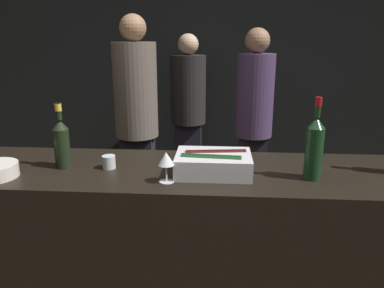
{
  "coord_description": "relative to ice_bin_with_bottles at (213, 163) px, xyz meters",
  "views": [
    {
      "loc": [
        0.13,
        -1.4,
        1.64
      ],
      "look_at": [
        0.0,
        0.34,
        1.13
      ],
      "focal_mm": 35.0,
      "sensor_mm": 36.0,
      "label": 1
    }
  ],
  "objects": [
    {
      "name": "ice_bin_with_bottles",
      "position": [
        0.0,
        0.0,
        0.0
      ],
      "size": [
        0.35,
        0.26,
        0.11
      ],
      "color": "silver",
      "rests_on": "bar_counter"
    },
    {
      "name": "bar_counter",
      "position": [
        -0.11,
        0.04,
        -0.56
      ],
      "size": [
        2.55,
        0.61,
        1.01
      ],
      "color": "black",
      "rests_on": "ground_plane"
    },
    {
      "name": "person_in_hoodie",
      "position": [
        0.33,
        1.6,
        -0.1
      ],
      "size": [
        0.32,
        0.32,
        1.7
      ],
      "rotation": [
        0.0,
        0.0,
        -1.09
      ],
      "color": "black",
      "rests_on": "ground_plane"
    },
    {
      "name": "person_blond_tee",
      "position": [
        -0.65,
        1.31,
        -0.05
      ],
      "size": [
        0.35,
        0.35,
        1.8
      ],
      "rotation": [
        0.0,
        0.0,
        1.76
      ],
      "color": "black",
      "rests_on": "ground_plane"
    },
    {
      "name": "champagne_bottle",
      "position": [
        -0.74,
        0.03,
        0.08
      ],
      "size": [
        0.08,
        0.08,
        0.32
      ],
      "color": "black",
      "rests_on": "bar_counter"
    },
    {
      "name": "wine_glass",
      "position": [
        -0.21,
        -0.13,
        0.05
      ],
      "size": [
        0.07,
        0.07,
        0.14
      ],
      "color": "silver",
      "rests_on": "bar_counter"
    },
    {
      "name": "person_grey_polo",
      "position": [
        -0.3,
        2.18,
        -0.14
      ],
      "size": [
        0.36,
        0.36,
        1.66
      ],
      "rotation": [
        0.0,
        0.0,
        -1.86
      ],
      "color": "black",
      "rests_on": "ground_plane"
    },
    {
      "name": "candle_votive",
      "position": [
        -0.51,
        0.03,
        -0.02
      ],
      "size": [
        0.06,
        0.06,
        0.06
      ],
      "color": "silver",
      "rests_on": "bar_counter"
    },
    {
      "name": "wall_back_chalkboard",
      "position": [
        -0.11,
        2.55,
        0.34
      ],
      "size": [
        6.4,
        0.06,
        2.8
      ],
      "color": "black",
      "rests_on": "ground_plane"
    },
    {
      "name": "red_wine_bottle_burgundy",
      "position": [
        0.45,
        -0.04,
        0.1
      ],
      "size": [
        0.08,
        0.08,
        0.37
      ],
      "color": "#143319",
      "rests_on": "bar_counter"
    }
  ]
}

